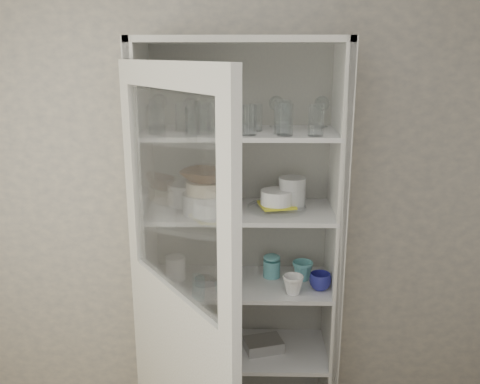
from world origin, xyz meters
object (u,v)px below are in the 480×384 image
at_px(glass_platter, 277,208).
at_px(grey_bowl_stack, 292,193).
at_px(goblet_0, 160,109).
at_px(terracotta_bowl, 206,175).
at_px(plate_stack_front, 206,203).
at_px(mug_white, 293,285).
at_px(goblet_1, 191,112).
at_px(teal_jar, 272,267).
at_px(goblet_3, 322,110).
at_px(plate_stack_back, 189,193).
at_px(cream_dish, 190,339).
at_px(cream_bowl, 206,187).
at_px(mug_teal, 303,271).
at_px(white_ramekin, 277,197).
at_px(pantry_cabinet, 240,262).
at_px(white_canister, 176,268).
at_px(measuring_cups, 204,281).
at_px(goblet_2, 276,110).
at_px(tin_box, 263,345).
at_px(cupboard_door, 178,339).
at_px(mug_blue, 320,281).
at_px(yellow_trivet, 277,205).

height_order(glass_platter, grey_bowl_stack, grey_bowl_stack).
bearing_deg(goblet_0, terracotta_bowl, -35.92).
relative_size(plate_stack_front, mug_white, 2.27).
bearing_deg(goblet_1, plate_stack_front, -57.67).
xyz_separation_m(plate_stack_front, grey_bowl_stack, (0.43, 0.08, 0.03)).
bearing_deg(teal_jar, mug_white, -63.59).
bearing_deg(goblet_3, teal_jar, -166.00).
distance_m(plate_stack_back, cream_dish, 0.82).
bearing_deg(cream_bowl, grey_bowl_stack, 10.48).
bearing_deg(plate_stack_front, mug_teal, 9.45).
bearing_deg(terracotta_bowl, white_ramekin, 8.54).
relative_size(pantry_cabinet, cream_dish, 8.35).
relative_size(goblet_0, white_ramekin, 1.11).
height_order(cream_bowl, white_canister, cream_bowl).
distance_m(goblet_0, measuring_cups, 0.92).
height_order(goblet_1, mug_white, goblet_1).
bearing_deg(goblet_2, tin_box, -111.28).
xyz_separation_m(cupboard_door, mug_blue, (0.65, 0.50, 0.03)).
distance_m(plate_stack_back, grey_bowl_stack, 0.54).
relative_size(pantry_cabinet, yellow_trivet, 12.62).
relative_size(cupboard_door, cream_dish, 7.95).
bearing_deg(terracotta_bowl, goblet_3, 17.08).
xyz_separation_m(mug_teal, white_canister, (-0.67, -0.00, 0.01)).
distance_m(plate_stack_back, mug_white, 0.71).
bearing_deg(cream_bowl, yellow_trivet, 8.54).
distance_m(pantry_cabinet, plate_stack_front, 0.42).
bearing_deg(tin_box, cream_dish, 175.53).
bearing_deg(white_ramekin, cream_dish, 177.35).
height_order(goblet_2, mug_blue, goblet_2).
xyz_separation_m(cupboard_door, tin_box, (0.37, 0.58, -0.38)).
bearing_deg(cream_bowl, cream_dish, 146.86).
relative_size(plate_stack_front, cream_dish, 0.94).
xyz_separation_m(white_canister, cream_dish, (0.06, -0.01, -0.42)).
relative_size(goblet_2, cream_bowl, 0.87).
distance_m(cream_bowl, white_canister, 0.51).
height_order(plate_stack_back, yellow_trivet, plate_stack_back).
bearing_deg(plate_stack_back, glass_platter, -11.90).
relative_size(white_ramekin, teal_jar, 1.50).
xyz_separation_m(pantry_cabinet, plate_stack_back, (-0.27, 0.03, 0.38)).
distance_m(goblet_0, white_ramekin, 0.74).
xyz_separation_m(goblet_1, measuring_cups, (0.06, -0.12, -0.86)).
bearing_deg(cream_bowl, terracotta_bowl, 180.00).
bearing_deg(grey_bowl_stack, goblet_1, 174.51).
height_order(glass_platter, white_canister, glass_platter).
distance_m(cream_bowl, grey_bowl_stack, 0.44).
bearing_deg(plate_stack_back, tin_box, -14.98).
bearing_deg(mug_teal, goblet_0, 151.32).
xyz_separation_m(grey_bowl_stack, teal_jar, (-0.09, 0.04, -0.42)).
bearing_deg(cream_bowl, tin_box, 8.22).
distance_m(plate_stack_back, cream_bowl, 0.20).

